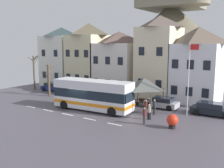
# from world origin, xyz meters

# --- Properties ---
(ground_plane) EXTENTS (40.00, 60.00, 0.07)m
(ground_plane) POSITION_xyz_m (0.00, -0.00, -0.03)
(ground_plane) COLOR #514B55
(townhouse_00) EXTENTS (5.93, 6.08, 10.31)m
(townhouse_00) POSITION_xyz_m (-14.42, 12.01, 5.15)
(townhouse_00) COLOR silver
(townhouse_00) RESTS_ON ground_plane
(townhouse_01) EXTENTS (5.68, 6.05, 10.77)m
(townhouse_01) POSITION_xyz_m (-8.28, 11.99, 5.38)
(townhouse_01) COLOR beige
(townhouse_01) RESTS_ON ground_plane
(townhouse_02) EXTENTS (6.49, 6.25, 9.29)m
(townhouse_02) POSITION_xyz_m (-2.39, 12.09, 4.64)
(townhouse_02) COLOR silver
(townhouse_02) RESTS_ON ground_plane
(townhouse_03) EXTENTS (5.03, 5.67, 11.27)m
(townhouse_03) POSITION_xyz_m (4.31, 11.80, 5.63)
(townhouse_03) COLOR beige
(townhouse_03) RESTS_ON ground_plane
(townhouse_04) EXTENTS (5.64, 5.94, 9.58)m
(townhouse_04) POSITION_xyz_m (9.55, 11.94, 4.79)
(townhouse_04) COLOR white
(townhouse_04) RESTS_ON ground_plane
(hilltop_castle) EXTENTS (34.92, 34.92, 24.85)m
(hilltop_castle) POSITION_xyz_m (-1.40, 30.67, 8.39)
(hilltop_castle) COLOR #665E4B
(hilltop_castle) RESTS_ON ground_plane
(transit_bus) EXTENTS (9.47, 3.38, 3.41)m
(transit_bus) POSITION_xyz_m (1.09, 1.03, 1.72)
(transit_bus) COLOR white
(transit_bus) RESTS_ON ground_plane
(bus_shelter) EXTENTS (3.60, 3.60, 3.71)m
(bus_shelter) POSITION_xyz_m (5.89, 4.31, 3.03)
(bus_shelter) COLOR #473D33
(bus_shelter) RESTS_ON ground_plane
(parked_car_00) EXTENTS (4.39, 2.03, 1.35)m
(parked_car_00) POSITION_xyz_m (12.81, 6.38, 0.66)
(parked_car_00) COLOR black
(parked_car_00) RESTS_ON ground_plane
(parked_car_01) EXTENTS (4.56, 2.34, 1.23)m
(parked_car_01) POSITION_xyz_m (-4.70, 7.04, 0.61)
(parked_car_01) COLOR #75675E
(parked_car_01) RESTS_ON ground_plane
(parked_car_02) EXTENTS (4.15, 2.39, 1.27)m
(parked_car_02) POSITION_xyz_m (-11.61, 7.03, 0.63)
(parked_car_02) COLOR navy
(parked_car_02) RESTS_ON ground_plane
(parked_car_03) EXTENTS (3.87, 1.91, 1.28)m
(parked_car_03) POSITION_xyz_m (7.21, 6.36, 0.63)
(parked_car_03) COLOR silver
(parked_car_03) RESTS_ON ground_plane
(pedestrian_00) EXTENTS (0.32, 0.33, 1.64)m
(pedestrian_00) POSITION_xyz_m (8.33, -0.46, 0.96)
(pedestrian_00) COLOR #38332D
(pedestrian_00) RESTS_ON ground_plane
(pedestrian_01) EXTENTS (0.35, 0.35, 1.45)m
(pedestrian_01) POSITION_xyz_m (6.61, 3.31, 0.84)
(pedestrian_01) COLOR #38332D
(pedestrian_01) RESTS_ON ground_plane
(pedestrian_02) EXTENTS (0.32, 0.31, 1.65)m
(pedestrian_02) POSITION_xyz_m (7.67, 3.22, 0.97)
(pedestrian_02) COLOR #38332D
(pedestrian_02) RESTS_ON ground_plane
(pedestrian_03) EXTENTS (0.36, 0.29, 1.59)m
(pedestrian_03) POSITION_xyz_m (8.03, 1.23, 0.83)
(pedestrian_03) COLOR black
(pedestrian_03) RESTS_ON ground_plane
(public_bench) EXTENTS (1.73, 0.48, 0.87)m
(public_bench) POSITION_xyz_m (4.89, 5.99, 0.48)
(public_bench) COLOR #473828
(public_bench) RESTS_ON ground_plane
(flagpole) EXTENTS (0.95, 0.10, 7.49)m
(flagpole) POSITION_xyz_m (10.76, 4.77, 4.32)
(flagpole) COLOR silver
(flagpole) RESTS_ON ground_plane
(harbour_buoy) EXTENTS (1.04, 1.04, 1.29)m
(harbour_buoy) POSITION_xyz_m (10.90, -0.04, 0.72)
(harbour_buoy) COLOR black
(harbour_buoy) RESTS_ON ground_plane
(bare_tree_00) EXTENTS (1.29, 1.78, 4.64)m
(bare_tree_00) POSITION_xyz_m (-8.98, 3.70, 2.35)
(bare_tree_00) COLOR brown
(bare_tree_00) RESTS_ON ground_plane
(bare_tree_01) EXTENTS (1.57, 1.41, 5.69)m
(bare_tree_01) POSITION_xyz_m (-15.03, 6.11, 2.96)
(bare_tree_01) COLOR brown
(bare_tree_01) RESTS_ON ground_plane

